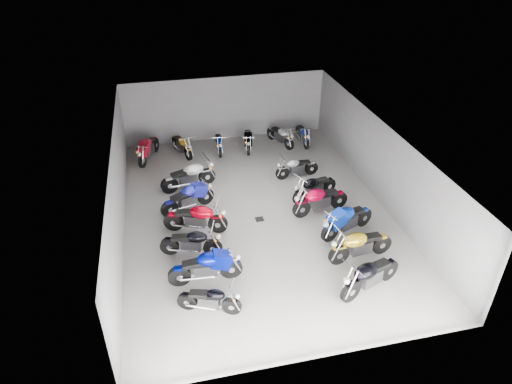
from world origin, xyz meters
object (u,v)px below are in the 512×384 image
motorcycle_left_d (196,218)px  motorcycle_left_f (189,176)px  motorcycle_right_c (347,220)px  motorcycle_right_d (320,200)px  motorcycle_right_e (314,187)px  motorcycle_back_c (219,143)px  motorcycle_back_d (248,139)px  motorcycle_left_c (192,243)px  motorcycle_back_f (303,134)px  motorcycle_back_a (148,149)px  motorcycle_right_a (370,276)px  motorcycle_left_b (206,267)px  motorcycle_right_b (360,245)px  motorcycle_left_a (210,300)px  motorcycle_back_b (182,145)px  motorcycle_back_e (281,135)px  drain_grate (259,219)px  motorcycle_left_e (188,198)px  motorcycle_right_f (296,167)px

motorcycle_left_d → motorcycle_left_f: bearing=-163.1°
motorcycle_right_c → motorcycle_right_d: (-0.49, 1.48, -0.00)m
motorcycle_left_d → motorcycle_right_e: (4.89, 1.16, -0.04)m
motorcycle_back_c → motorcycle_back_d: motorcycle_back_d is taller
motorcycle_left_c → motorcycle_back_f: 9.84m
motorcycle_right_e → motorcycle_left_d: bearing=81.7°
motorcycle_left_d → motorcycle_back_a: 6.31m
motorcycle_right_a → motorcycle_left_b: bearing=50.6°
motorcycle_right_b → motorcycle_back_f: size_ratio=1.18×
motorcycle_left_d → motorcycle_right_e: bearing=121.0°
motorcycle_left_f → motorcycle_right_b: bearing=28.1°
motorcycle_left_f → motorcycle_left_a: bearing=-14.0°
motorcycle_right_a → motorcycle_back_b: 11.57m
motorcycle_left_a → motorcycle_left_b: (0.07, 1.30, 0.11)m
motorcycle_back_c → motorcycle_back_e: bearing=-174.1°
motorcycle_left_b → motorcycle_left_c: size_ratio=1.12×
drain_grate → motorcycle_right_a: size_ratio=0.14×
motorcycle_left_a → motorcycle_left_f: (0.11, 7.11, 0.11)m
motorcycle_right_d → motorcycle_right_e: bearing=-17.6°
motorcycle_left_f → drain_grate: bearing=26.1°
motorcycle_right_e → motorcycle_right_c: bearing=167.0°
motorcycle_back_c → motorcycle_back_d: 1.43m
motorcycle_right_e → motorcycle_back_f: motorcycle_right_e is taller
motorcycle_right_a → drain_grate: bearing=6.6°
motorcycle_right_d → motorcycle_right_e: 1.00m
motorcycle_right_d → motorcycle_back_a: (-6.33, 5.95, -0.01)m
motorcycle_left_c → motorcycle_right_c: 5.57m
motorcycle_back_e → motorcycle_right_a: bearing=67.8°
motorcycle_back_f → motorcycle_left_e: bearing=39.0°
motorcycle_left_c → motorcycle_back_c: motorcycle_left_c is taller
motorcycle_left_c → motorcycle_right_e: 5.75m
motorcycle_right_c → motorcycle_right_f: (-0.54, 4.34, -0.10)m
motorcycle_left_b → motorcycle_back_c: 9.13m
motorcycle_left_c → motorcycle_back_e: 9.24m
motorcycle_back_c → motorcycle_back_f: 4.24m
motorcycle_back_e → motorcycle_right_d: bearing=67.0°
motorcycle_left_a → motorcycle_back_f: motorcycle_back_f is taller
motorcycle_right_f → motorcycle_back_b: motorcycle_back_b is taller
drain_grate → motorcycle_back_c: size_ratio=0.17×
motorcycle_left_d → motorcycle_back_f: (6.03, 6.21, -0.08)m
motorcycle_back_d → motorcycle_left_c: bearing=75.2°
motorcycle_left_b → motorcycle_left_e: (-0.15, 4.17, -0.02)m
drain_grate → motorcycle_right_a: bearing=-61.2°
motorcycle_right_d → motorcycle_right_e: size_ratio=1.13×
motorcycle_left_c → motorcycle_back_e: (5.21, 7.63, -0.02)m
motorcycle_back_a → motorcycle_back_e: motorcycle_back_a is taller
motorcycle_right_e → motorcycle_back_d: (-1.66, 5.05, -0.03)m
motorcycle_back_a → motorcycle_left_f: bearing=140.3°
motorcycle_left_e → motorcycle_back_b: size_ratio=1.08×
motorcycle_left_e → motorcycle_back_a: 4.87m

